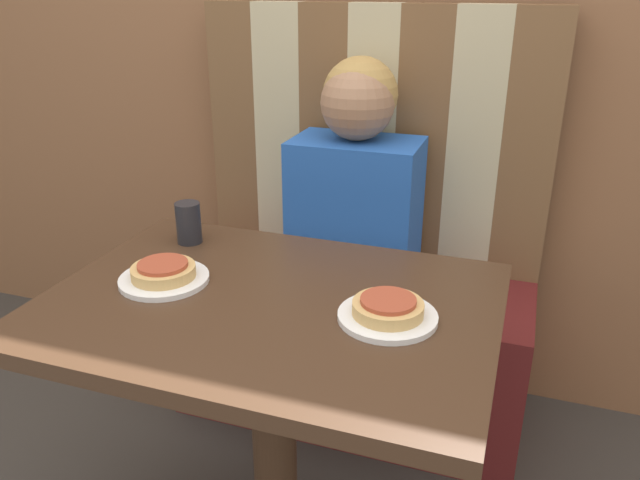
{
  "coord_description": "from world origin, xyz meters",
  "views": [
    {
      "loc": [
        0.47,
        -1.03,
        1.33
      ],
      "look_at": [
        0.0,
        0.32,
        0.73
      ],
      "focal_mm": 35.0,
      "sensor_mm": 36.0,
      "label": 1
    }
  ],
  "objects": [
    {
      "name": "booth_seat",
      "position": [
        0.0,
        0.63,
        0.24
      ],
      "size": [
        1.08,
        0.45,
        0.47
      ],
      "color": "#5B1919",
      "rests_on": "ground_plane"
    },
    {
      "name": "booth_backrest",
      "position": [
        -0.0,
        0.82,
        0.87
      ],
      "size": [
        1.08,
        0.08,
        0.79
      ],
      "color": "brown",
      "rests_on": "booth_seat"
    },
    {
      "name": "dining_table",
      "position": [
        0.0,
        0.0,
        0.62
      ],
      "size": [
        0.92,
        0.67,
        0.72
      ],
      "color": "#422B1C",
      "rests_on": "ground_plane"
    },
    {
      "name": "person",
      "position": [
        0.0,
        0.64,
        0.8
      ],
      "size": [
        0.37,
        0.25,
        0.66
      ],
      "color": "#2356B2",
      "rests_on": "booth_seat"
    },
    {
      "name": "plate_left",
      "position": [
        -0.25,
        0.0,
        0.73
      ],
      "size": [
        0.19,
        0.19,
        0.01
      ],
      "color": "white",
      "rests_on": "dining_table"
    },
    {
      "name": "plate_right",
      "position": [
        0.25,
        0.0,
        0.73
      ],
      "size": [
        0.19,
        0.19,
        0.01
      ],
      "color": "white",
      "rests_on": "dining_table"
    },
    {
      "name": "pizza_left",
      "position": [
        -0.25,
        0.0,
        0.75
      ],
      "size": [
        0.14,
        0.14,
        0.03
      ],
      "color": "tan",
      "rests_on": "plate_left"
    },
    {
      "name": "pizza_right",
      "position": [
        0.25,
        0.0,
        0.75
      ],
      "size": [
        0.14,
        0.14,
        0.03
      ],
      "color": "tan",
      "rests_on": "plate_right"
    },
    {
      "name": "drinking_cup",
      "position": [
        -0.31,
        0.21,
        0.78
      ],
      "size": [
        0.06,
        0.06,
        0.1
      ],
      "color": "#232328",
      "rests_on": "dining_table"
    }
  ]
}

